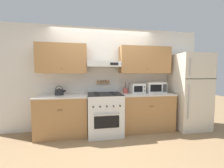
# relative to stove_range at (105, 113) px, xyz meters

# --- Properties ---
(ground_plane) EXTENTS (16.00, 16.00, 0.00)m
(ground_plane) POSITION_rel_stove_range_xyz_m (0.00, -0.25, -0.47)
(ground_plane) COLOR #937551
(wall_back) EXTENTS (5.20, 0.46, 2.55)m
(wall_back) POSITION_rel_stove_range_xyz_m (0.04, 0.33, 0.96)
(wall_back) COLOR silver
(wall_back) RESTS_ON ground_plane
(counter_left) EXTENTS (1.12, 0.62, 0.91)m
(counter_left) POSITION_rel_stove_range_xyz_m (-0.95, 0.06, -0.02)
(counter_left) COLOR #AD7A47
(counter_left) RESTS_ON ground_plane
(counter_right) EXTENTS (1.31, 0.62, 0.91)m
(counter_right) POSITION_rel_stove_range_xyz_m (1.04, 0.06, -0.02)
(counter_right) COLOR #AD7A47
(counter_right) RESTS_ON ground_plane
(stove_range) EXTENTS (0.77, 0.74, 1.04)m
(stove_range) POSITION_rel_stove_range_xyz_m (0.00, 0.00, 0.00)
(stove_range) COLOR white
(stove_range) RESTS_ON ground_plane
(refrigerator) EXTENTS (0.82, 0.75, 1.88)m
(refrigerator) POSITION_rel_stove_range_xyz_m (2.18, -0.01, 0.47)
(refrigerator) COLOR beige
(refrigerator) RESTS_ON ground_plane
(tea_kettle) EXTENTS (0.25, 0.20, 0.21)m
(tea_kettle) POSITION_rel_stove_range_xyz_m (-1.03, 0.17, 0.51)
(tea_kettle) COLOR #232326
(tea_kettle) RESTS_ON counter_left
(microwave) EXTENTS (0.49, 0.38, 0.27)m
(microwave) POSITION_rel_stove_range_xyz_m (1.33, 0.19, 0.57)
(microwave) COLOR white
(microwave) RESTS_ON counter_right
(utensil_crock) EXTENTS (0.12, 0.12, 0.29)m
(utensil_crock) POSITION_rel_stove_range_xyz_m (0.54, 0.17, 0.51)
(utensil_crock) COLOR #B24C42
(utensil_crock) RESTS_ON counter_right
(toaster_oven) EXTENTS (0.33, 0.33, 0.24)m
(toaster_oven) POSITION_rel_stove_range_xyz_m (0.85, 0.17, 0.56)
(toaster_oven) COLOR white
(toaster_oven) RESTS_ON counter_right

